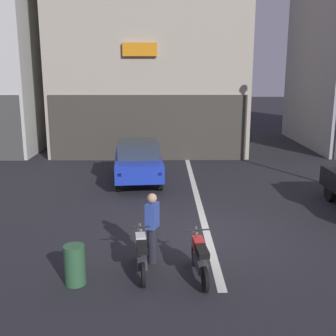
{
  "coord_description": "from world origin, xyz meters",
  "views": [
    {
      "loc": [
        -1.19,
        -10.52,
        4.35
      ],
      "look_at": [
        -1.04,
        2.0,
        1.4
      ],
      "focal_mm": 44.4,
      "sensor_mm": 36.0,
      "label": 1
    }
  ],
  "objects_px": {
    "car_blue_crossing_near": "(138,160)",
    "person_by_motorcycles": "(152,228)",
    "trash_bin": "(75,265)",
    "motorcycle_red_row_left_mid": "(200,258)",
    "motorcycle_white_row_leftmost": "(141,254)"
  },
  "relations": [
    {
      "from": "car_blue_crossing_near",
      "to": "trash_bin",
      "type": "distance_m",
      "value": 8.2
    },
    {
      "from": "motorcycle_red_row_left_mid",
      "to": "trash_bin",
      "type": "xyz_separation_m",
      "value": [
        -2.61,
        -0.25,
        -0.03
      ]
    },
    {
      "from": "motorcycle_white_row_leftmost",
      "to": "motorcycle_red_row_left_mid",
      "type": "distance_m",
      "value": 1.27
    },
    {
      "from": "car_blue_crossing_near",
      "to": "motorcycle_red_row_left_mid",
      "type": "relative_size",
      "value": 2.54
    },
    {
      "from": "car_blue_crossing_near",
      "to": "person_by_motorcycles",
      "type": "height_order",
      "value": "person_by_motorcycles"
    },
    {
      "from": "car_blue_crossing_near",
      "to": "person_by_motorcycles",
      "type": "distance_m",
      "value": 7.21
    },
    {
      "from": "motorcycle_white_row_leftmost",
      "to": "trash_bin",
      "type": "distance_m",
      "value": 1.43
    },
    {
      "from": "motorcycle_white_row_leftmost",
      "to": "person_by_motorcycles",
      "type": "distance_m",
      "value": 0.69
    },
    {
      "from": "motorcycle_red_row_left_mid",
      "to": "person_by_motorcycles",
      "type": "height_order",
      "value": "person_by_motorcycles"
    },
    {
      "from": "motorcycle_white_row_leftmost",
      "to": "car_blue_crossing_near",
      "type": "bearing_deg",
      "value": 93.9
    },
    {
      "from": "car_blue_crossing_near",
      "to": "motorcycle_red_row_left_mid",
      "type": "distance_m",
      "value": 8.1
    },
    {
      "from": "motorcycle_red_row_left_mid",
      "to": "trash_bin",
      "type": "relative_size",
      "value": 1.96
    },
    {
      "from": "motorcycle_white_row_leftmost",
      "to": "trash_bin",
      "type": "relative_size",
      "value": 1.96
    },
    {
      "from": "motorcycle_white_row_leftmost",
      "to": "person_by_motorcycles",
      "type": "bearing_deg",
      "value": 66.31
    },
    {
      "from": "person_by_motorcycles",
      "to": "trash_bin",
      "type": "xyz_separation_m",
      "value": [
        -1.59,
        -0.97,
        -0.43
      ]
    }
  ]
}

